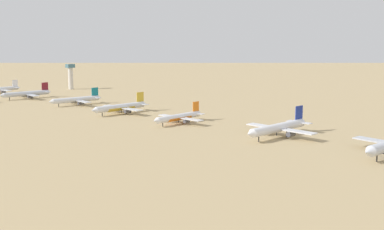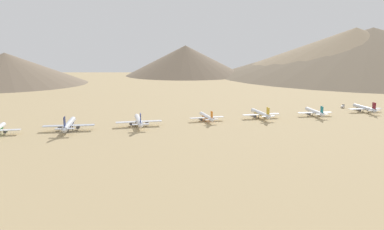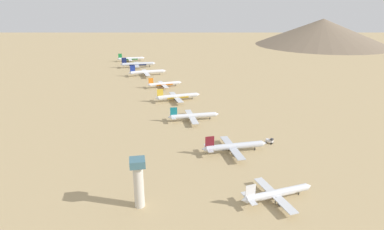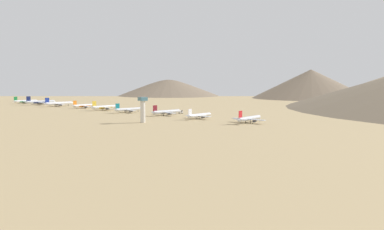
{
  "view_description": "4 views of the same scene",
  "coord_description": "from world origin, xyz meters",
  "px_view_note": "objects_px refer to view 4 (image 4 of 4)",
  "views": [
    {
      "loc": [
        166.09,
        279.44,
        50.57
      ],
      "look_at": [
        -9.31,
        65.24,
        6.05
      ],
      "focal_mm": 44.62,
      "sensor_mm": 36.0,
      "label": 1
    },
    {
      "loc": [
        -367.26,
        115.75,
        72.58
      ],
      "look_at": [
        -2.97,
        69.97,
        5.31
      ],
      "focal_mm": 36.53,
      "sensor_mm": 36.0,
      "label": 2
    },
    {
      "loc": [
        -42.27,
        -302.06,
        94.03
      ],
      "look_at": [
        4.68,
        -55.96,
        4.67
      ],
      "focal_mm": 30.11,
      "sensor_mm": 36.0,
      "label": 3
    },
    {
      "loc": [
        -235.07,
        -475.53,
        41.04
      ],
      "look_at": [
        26.13,
        -161.09,
        3.07
      ],
      "focal_mm": 34.31,
      "sensor_mm": 36.0,
      "label": 4
    }
  ],
  "objects_px": {
    "parked_jet_2": "(166,112)",
    "parked_jet_5": "(84,106)",
    "parked_jet_3": "(128,109)",
    "parked_jet_7": "(40,102)",
    "parked_jet_0": "(249,118)",
    "service_truck": "(181,112)",
    "parked_jet_1": "(199,115)",
    "parked_jet_4": "(105,107)",
    "control_tower": "(143,108)",
    "parked_jet_6": "(58,103)",
    "parked_jet_8": "(25,101)"
  },
  "relations": [
    {
      "from": "parked_jet_1",
      "to": "service_truck",
      "type": "height_order",
      "value": "parked_jet_1"
    },
    {
      "from": "parked_jet_3",
      "to": "control_tower",
      "type": "height_order",
      "value": "control_tower"
    },
    {
      "from": "parked_jet_2",
      "to": "parked_jet_7",
      "type": "bearing_deg",
      "value": 100.02
    },
    {
      "from": "service_truck",
      "to": "control_tower",
      "type": "bearing_deg",
      "value": -148.36
    },
    {
      "from": "parked_jet_3",
      "to": "parked_jet_7",
      "type": "bearing_deg",
      "value": 99.12
    },
    {
      "from": "service_truck",
      "to": "parked_jet_0",
      "type": "bearing_deg",
      "value": -95.63
    },
    {
      "from": "parked_jet_0",
      "to": "service_truck",
      "type": "height_order",
      "value": "parked_jet_0"
    },
    {
      "from": "parked_jet_4",
      "to": "parked_jet_7",
      "type": "relative_size",
      "value": 0.88
    },
    {
      "from": "parked_jet_6",
      "to": "parked_jet_4",
      "type": "bearing_deg",
      "value": -79.01
    },
    {
      "from": "parked_jet_7",
      "to": "parked_jet_0",
      "type": "bearing_deg",
      "value": -80.46
    },
    {
      "from": "parked_jet_4",
      "to": "parked_jet_2",
      "type": "bearing_deg",
      "value": -80.89
    },
    {
      "from": "parked_jet_0",
      "to": "parked_jet_4",
      "type": "height_order",
      "value": "parked_jet_4"
    },
    {
      "from": "parked_jet_1",
      "to": "parked_jet_8",
      "type": "xyz_separation_m",
      "value": [
        -66.94,
        409.12,
        0.46
      ]
    },
    {
      "from": "parked_jet_5",
      "to": "control_tower",
      "type": "bearing_deg",
      "value": -99.08
    },
    {
      "from": "parked_jet_4",
      "to": "control_tower",
      "type": "distance_m",
      "value": 174.33
    },
    {
      "from": "parked_jet_0",
      "to": "parked_jet_6",
      "type": "distance_m",
      "value": 361.17
    },
    {
      "from": "parked_jet_0",
      "to": "parked_jet_4",
      "type": "relative_size",
      "value": 0.96
    },
    {
      "from": "parked_jet_3",
      "to": "parked_jet_7",
      "type": "height_order",
      "value": "parked_jet_7"
    },
    {
      "from": "parked_jet_0",
      "to": "parked_jet_8",
      "type": "distance_m",
      "value": 476.4
    },
    {
      "from": "parked_jet_2",
      "to": "service_truck",
      "type": "xyz_separation_m",
      "value": [
        29.17,
        8.93,
        -2.26
      ]
    },
    {
      "from": "parked_jet_3",
      "to": "parked_jet_4",
      "type": "relative_size",
      "value": 0.93
    },
    {
      "from": "parked_jet_1",
      "to": "parked_jet_7",
      "type": "xyz_separation_m",
      "value": [
        -57.38,
        354.26,
        1.17
      ]
    },
    {
      "from": "parked_jet_6",
      "to": "control_tower",
      "type": "xyz_separation_m",
      "value": [
        -19.82,
        -287.79,
        9.42
      ]
    },
    {
      "from": "parked_jet_5",
      "to": "parked_jet_7",
      "type": "xyz_separation_m",
      "value": [
        -26.18,
        122.66,
        1.11
      ]
    },
    {
      "from": "parked_jet_1",
      "to": "parked_jet_7",
      "type": "bearing_deg",
      "value": 99.2
    },
    {
      "from": "parked_jet_7",
      "to": "service_truck",
      "type": "xyz_separation_m",
      "value": [
        82.0,
        -290.03,
        -2.97
      ]
    },
    {
      "from": "parked_jet_1",
      "to": "control_tower",
      "type": "bearing_deg",
      "value": 173.34
    },
    {
      "from": "parked_jet_4",
      "to": "parked_jet_0",
      "type": "bearing_deg",
      "value": -81.29
    },
    {
      "from": "parked_jet_6",
      "to": "service_truck",
      "type": "bearing_deg",
      "value": -72.77
    },
    {
      "from": "parked_jet_4",
      "to": "parked_jet_5",
      "type": "relative_size",
      "value": 1.13
    },
    {
      "from": "parked_jet_5",
      "to": "parked_jet_4",
      "type": "bearing_deg",
      "value": -82.54
    },
    {
      "from": "parked_jet_4",
      "to": "parked_jet_6",
      "type": "height_order",
      "value": "parked_jet_6"
    },
    {
      "from": "parked_jet_7",
      "to": "service_truck",
      "type": "relative_size",
      "value": 9.51
    },
    {
      "from": "parked_jet_2",
      "to": "parked_jet_5",
      "type": "height_order",
      "value": "parked_jet_2"
    },
    {
      "from": "parked_jet_8",
      "to": "control_tower",
      "type": "distance_m",
      "value": 401.42
    },
    {
      "from": "parked_jet_2",
      "to": "parked_jet_4",
      "type": "height_order",
      "value": "parked_jet_4"
    },
    {
      "from": "parked_jet_1",
      "to": "service_truck",
      "type": "relative_size",
      "value": 7.3
    },
    {
      "from": "parked_jet_1",
      "to": "parked_jet_7",
      "type": "height_order",
      "value": "parked_jet_7"
    },
    {
      "from": "parked_jet_7",
      "to": "parked_jet_8",
      "type": "height_order",
      "value": "parked_jet_7"
    },
    {
      "from": "service_truck",
      "to": "parked_jet_4",
      "type": "bearing_deg",
      "value": 113.42
    },
    {
      "from": "parked_jet_0",
      "to": "parked_jet_2",
      "type": "relative_size",
      "value": 1.0
    },
    {
      "from": "parked_jet_3",
      "to": "service_truck",
      "type": "height_order",
      "value": "parked_jet_3"
    },
    {
      "from": "parked_jet_6",
      "to": "parked_jet_5",
      "type": "bearing_deg",
      "value": -76.03
    },
    {
      "from": "parked_jet_4",
      "to": "parked_jet_6",
      "type": "bearing_deg",
      "value": 100.99
    },
    {
      "from": "parked_jet_6",
      "to": "control_tower",
      "type": "bearing_deg",
      "value": -93.94
    },
    {
      "from": "parked_jet_7",
      "to": "parked_jet_8",
      "type": "bearing_deg",
      "value": 99.89
    },
    {
      "from": "parked_jet_7",
      "to": "service_truck",
      "type": "distance_m",
      "value": 301.42
    },
    {
      "from": "parked_jet_0",
      "to": "parked_jet_3",
      "type": "relative_size",
      "value": 1.03
    },
    {
      "from": "parked_jet_5",
      "to": "parked_jet_7",
      "type": "height_order",
      "value": "parked_jet_7"
    },
    {
      "from": "parked_jet_1",
      "to": "parked_jet_2",
      "type": "bearing_deg",
      "value": 94.7
    }
  ]
}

